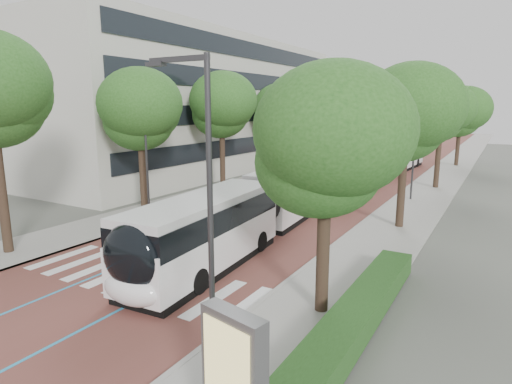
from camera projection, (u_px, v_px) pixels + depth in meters
The scene contains 20 objects.
ground at pixel (119, 286), 16.82m from camera, with size 160.00×160.00×0.00m, color #51544C.
road at pixel (381, 166), 50.62m from camera, with size 11.00×140.00×0.02m, color brown.
sidewalk_left at pixel (322, 161), 54.33m from camera, with size 4.00×140.00×0.12m, color gray.
sidewalk_right at pixel (450, 170), 46.89m from camera, with size 4.00×140.00×0.12m, color gray.
kerb_left at pixel (336, 162), 53.39m from camera, with size 0.20×140.00×0.14m, color gray.
kerb_right at pixel (431, 169), 47.83m from camera, with size 0.20×140.00×0.14m, color gray.
zebra_crossing at pixel (141, 278), 17.56m from camera, with size 10.55×3.60×0.01m.
lane_line_left at pixel (368, 164), 51.41m from camera, with size 0.12×126.00×0.01m, color teal.
lane_line_right at pixel (395, 166), 49.82m from camera, with size 0.12×126.00×0.01m, color teal.
office_building at pixel (186, 105), 48.76m from camera, with size 18.11×40.00×14.00m.
hedge at pixel (341, 336), 12.20m from camera, with size 1.20×14.00×0.80m, color #1D4016.
streetlight_near at pixel (204, 199), 10.04m from camera, with size 1.82×0.20×8.00m.
streetlight_far at pixel (413, 136), 31.17m from camera, with size 1.82×0.20×8.00m.
lamp_post_left at pixel (146, 154), 25.79m from camera, with size 0.14×0.14×8.00m, color #313133.
trees_left at pixel (274, 109), 41.93m from camera, with size 6.26×60.36×9.67m.
trees_right at pixel (435, 118), 32.46m from camera, with size 6.03×47.52×8.73m.
lead_bus at pixel (247, 213), 21.72m from camera, with size 3.84×18.53×3.20m.
bus_queued_0 at pixel (352, 173), 34.65m from camera, with size 3.12×12.50×3.20m.
bus_queued_1 at pixel (397, 156), 46.52m from camera, with size 3.28×12.53×3.20m.
ad_panel at pixel (234, 381), 8.32m from camera, with size 1.52×0.71×3.05m.
Camera 1 is at (12.64, -10.83, 6.98)m, focal length 30.00 mm.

